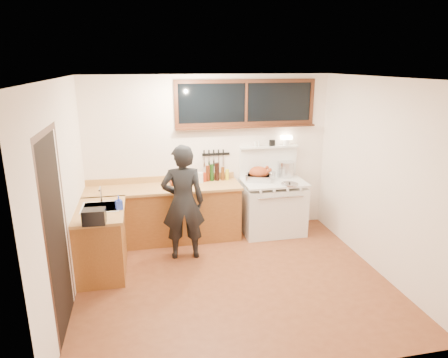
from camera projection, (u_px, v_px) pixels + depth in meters
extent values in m
cube|color=brown|center=(233.00, 280.00, 5.30)|extent=(4.00, 3.50, 0.02)
cube|color=white|center=(210.00, 155.00, 6.60)|extent=(4.00, 0.05, 2.60)
cube|color=white|center=(284.00, 250.00, 3.26)|extent=(4.00, 0.05, 2.60)
cube|color=white|center=(61.00, 197.00, 4.53)|extent=(0.05, 3.50, 2.60)
cube|color=white|center=(382.00, 177.00, 5.33)|extent=(0.05, 3.50, 2.60)
cube|color=white|center=(235.00, 76.00, 4.56)|extent=(4.00, 3.50, 0.05)
cube|color=brown|center=(164.00, 215.00, 6.38)|extent=(2.40, 0.60, 0.86)
cube|color=#BA874A|center=(163.00, 188.00, 6.24)|extent=(2.44, 0.64, 0.04)
cube|color=#BA874A|center=(162.00, 179.00, 6.50)|extent=(2.40, 0.03, 0.10)
sphere|color=#B78C38|center=(96.00, 210.00, 5.84)|extent=(0.03, 0.03, 0.03)
sphere|color=#B78C38|center=(131.00, 207.00, 5.94)|extent=(0.03, 0.03, 0.03)
sphere|color=#B78C38|center=(165.00, 205.00, 6.04)|extent=(0.03, 0.03, 0.03)
sphere|color=#B78C38|center=(198.00, 203.00, 6.14)|extent=(0.03, 0.03, 0.03)
sphere|color=#B78C38|center=(226.00, 201.00, 6.23)|extent=(0.03, 0.03, 0.03)
cube|color=brown|center=(102.00, 242.00, 5.42)|extent=(0.60, 1.05, 0.86)
cube|color=#BA874A|center=(100.00, 211.00, 5.30)|extent=(0.64, 1.09, 0.04)
cube|color=white|center=(101.00, 211.00, 5.38)|extent=(0.45, 0.40, 0.14)
cube|color=white|center=(101.00, 207.00, 5.37)|extent=(0.50, 0.45, 0.01)
cylinder|color=silver|center=(101.00, 195.00, 5.50)|extent=(0.02, 0.02, 0.24)
cylinder|color=silver|center=(100.00, 189.00, 5.40)|extent=(0.02, 0.18, 0.02)
cube|color=white|center=(273.00, 209.00, 6.69)|extent=(1.00, 0.70, 0.82)
cube|color=white|center=(274.00, 182.00, 6.56)|extent=(1.02, 0.72, 0.03)
cube|color=white|center=(280.00, 210.00, 6.34)|extent=(0.88, 0.02, 0.46)
cylinder|color=silver|center=(281.00, 197.00, 6.25)|extent=(0.75, 0.02, 0.02)
cylinder|color=white|center=(261.00, 192.00, 6.16)|extent=(0.04, 0.03, 0.04)
cylinder|color=white|center=(274.00, 191.00, 6.21)|extent=(0.04, 0.03, 0.04)
cylinder|color=white|center=(288.00, 190.00, 6.25)|extent=(0.04, 0.03, 0.04)
cylinder|color=white|center=(301.00, 189.00, 6.29)|extent=(0.04, 0.03, 0.04)
cube|color=white|center=(268.00, 162.00, 6.78)|extent=(1.00, 0.05, 0.50)
cube|color=white|center=(269.00, 147.00, 6.68)|extent=(1.00, 0.12, 0.03)
cylinder|color=white|center=(286.00, 142.00, 6.72)|extent=(0.10, 0.10, 0.10)
cube|color=#FFE5B2|center=(286.00, 137.00, 6.70)|extent=(0.18, 0.09, 0.06)
cube|color=black|center=(272.00, 143.00, 6.67)|extent=(0.09, 0.05, 0.10)
cylinder|color=white|center=(259.00, 144.00, 6.63)|extent=(0.04, 0.04, 0.09)
cylinder|color=white|center=(255.00, 144.00, 6.62)|extent=(0.04, 0.04, 0.09)
cube|color=black|center=(246.00, 103.00, 6.43)|extent=(2.20, 0.01, 0.62)
cube|color=#34190E|center=(246.00, 81.00, 6.34)|extent=(2.32, 0.04, 0.06)
cube|color=#34190E|center=(246.00, 124.00, 6.53)|extent=(2.32, 0.04, 0.06)
cube|color=#34190E|center=(176.00, 104.00, 6.21)|extent=(0.06, 0.04, 0.62)
cube|color=#34190E|center=(312.00, 101.00, 6.65)|extent=(0.06, 0.04, 0.62)
cube|color=#34190E|center=(246.00, 103.00, 6.43)|extent=(0.04, 0.04, 0.62)
cube|color=#34190E|center=(247.00, 127.00, 6.49)|extent=(2.32, 0.13, 0.03)
cube|color=black|center=(57.00, 237.00, 4.09)|extent=(0.01, 0.86, 2.10)
cube|color=#34190E|center=(48.00, 259.00, 3.63)|extent=(0.01, 0.07, 2.10)
cube|color=#34190E|center=(66.00, 220.00, 4.55)|extent=(0.01, 0.07, 2.10)
cube|color=#34190E|center=(44.00, 132.00, 3.79)|extent=(0.01, 1.04, 0.07)
cube|color=black|center=(216.00, 154.00, 6.57)|extent=(0.46, 0.02, 0.04)
cube|color=silver|center=(204.00, 161.00, 6.55)|extent=(0.02, 0.00, 0.18)
cube|color=black|center=(204.00, 153.00, 6.51)|extent=(0.02, 0.02, 0.10)
cube|color=silver|center=(209.00, 161.00, 6.57)|extent=(0.02, 0.00, 0.18)
cube|color=black|center=(209.00, 153.00, 6.53)|extent=(0.02, 0.02, 0.10)
cube|color=silver|center=(214.00, 161.00, 6.58)|extent=(0.02, 0.00, 0.18)
cube|color=black|center=(214.00, 153.00, 6.54)|extent=(0.02, 0.02, 0.10)
cube|color=silver|center=(219.00, 161.00, 6.60)|extent=(0.03, 0.00, 0.18)
cube|color=black|center=(218.00, 152.00, 6.56)|extent=(0.02, 0.02, 0.10)
cube|color=silver|center=(223.00, 161.00, 6.61)|extent=(0.03, 0.00, 0.18)
cube|color=black|center=(223.00, 152.00, 6.58)|extent=(0.02, 0.02, 0.10)
imported|color=black|center=(183.00, 202.00, 5.70)|extent=(0.64, 0.44, 1.70)
imported|color=blue|center=(119.00, 203.00, 5.26)|extent=(0.11, 0.11, 0.19)
cube|color=black|center=(94.00, 217.00, 4.79)|extent=(0.27, 0.20, 0.18)
cube|color=#BA874A|center=(177.00, 186.00, 6.26)|extent=(0.47, 0.39, 0.02)
ellipsoid|color=#9B411C|center=(177.00, 182.00, 6.24)|extent=(0.26, 0.20, 0.13)
sphere|color=#9B411C|center=(183.00, 179.00, 6.30)|extent=(0.05, 0.05, 0.05)
sphere|color=#9B411C|center=(184.00, 181.00, 6.20)|extent=(0.05, 0.05, 0.05)
cube|color=silver|center=(259.00, 178.00, 6.56)|extent=(0.48, 0.42, 0.10)
cube|color=#3F3F42|center=(259.00, 176.00, 6.55)|extent=(0.43, 0.37, 0.03)
torus|color=silver|center=(246.00, 176.00, 6.51)|extent=(0.05, 0.10, 0.10)
torus|color=silver|center=(271.00, 174.00, 6.59)|extent=(0.05, 0.10, 0.10)
ellipsoid|color=#9B411C|center=(259.00, 172.00, 6.54)|extent=(0.38, 0.33, 0.20)
cylinder|color=#9B411C|center=(266.00, 172.00, 6.48)|extent=(0.12, 0.08, 0.09)
sphere|color=#9B411C|center=(270.00, 170.00, 6.48)|extent=(0.06, 0.06, 0.06)
cylinder|color=#9B411C|center=(264.00, 170.00, 6.63)|extent=(0.12, 0.08, 0.09)
sphere|color=#9B411C|center=(267.00, 168.00, 6.63)|extent=(0.06, 0.06, 0.06)
cylinder|color=silver|center=(286.00, 169.00, 6.77)|extent=(0.36, 0.36, 0.26)
cylinder|color=silver|center=(270.00, 175.00, 6.65)|extent=(0.20, 0.20, 0.12)
cylinder|color=black|center=(267.00, 171.00, 6.74)|extent=(0.06, 0.16, 0.02)
cylinder|color=silver|center=(289.00, 184.00, 6.35)|extent=(0.34, 0.34, 0.02)
sphere|color=black|center=(290.00, 183.00, 6.35)|extent=(0.03, 0.03, 0.03)
cube|color=maroon|center=(203.00, 177.00, 6.51)|extent=(0.11, 0.10, 0.15)
cylinder|color=white|center=(201.00, 178.00, 6.45)|extent=(0.10, 0.10, 0.17)
cylinder|color=black|center=(208.00, 173.00, 6.52)|extent=(0.07, 0.07, 0.26)
cylinder|color=black|center=(212.00, 173.00, 6.53)|extent=(0.06, 0.06, 0.28)
cylinder|color=black|center=(217.00, 172.00, 6.55)|extent=(0.07, 0.07, 0.30)
cylinder|color=black|center=(223.00, 174.00, 6.58)|extent=(0.06, 0.06, 0.22)
cylinder|color=black|center=(227.00, 175.00, 6.60)|extent=(0.06, 0.06, 0.18)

